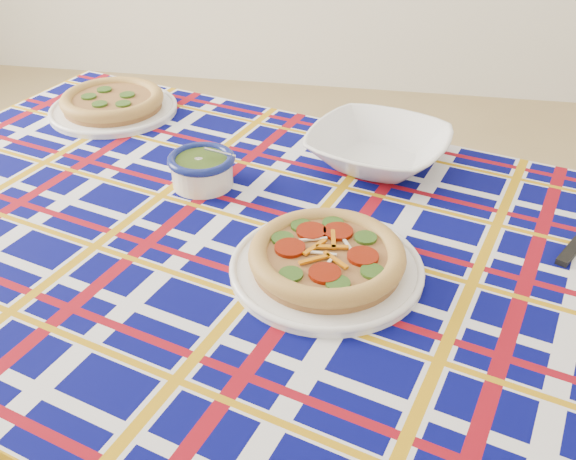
% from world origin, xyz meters
% --- Properties ---
extents(floor, '(4.00, 4.00, 0.00)m').
position_xyz_m(floor, '(0.00, 0.00, 0.00)').
color(floor, '#9C8150').
rests_on(floor, ground).
extents(dining_table, '(1.71, 1.33, 0.70)m').
position_xyz_m(dining_table, '(0.31, -0.49, 0.64)').
color(dining_table, brown).
rests_on(dining_table, floor).
extents(tablecloth, '(1.74, 1.37, 0.10)m').
position_xyz_m(tablecloth, '(0.31, -0.49, 0.66)').
color(tablecloth, '#040654').
rests_on(tablecloth, dining_table).
extents(main_focaccia_plate, '(0.35, 0.35, 0.06)m').
position_xyz_m(main_focaccia_plate, '(0.44, -0.55, 0.74)').
color(main_focaccia_plate, '#915F33').
rests_on(main_focaccia_plate, tablecloth).
extents(pesto_bowl, '(0.16, 0.16, 0.07)m').
position_xyz_m(pesto_bowl, '(0.18, -0.33, 0.75)').
color(pesto_bowl, '#253A0F').
rests_on(pesto_bowl, tablecloth).
extents(serving_bowl, '(0.33, 0.33, 0.06)m').
position_xyz_m(serving_bowl, '(0.49, -0.19, 0.74)').
color(serving_bowl, white).
rests_on(serving_bowl, tablecloth).
extents(second_focaccia_plate, '(0.34, 0.34, 0.05)m').
position_xyz_m(second_focaccia_plate, '(-0.11, -0.05, 0.74)').
color(second_focaccia_plate, '#915F33').
rests_on(second_focaccia_plate, tablecloth).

